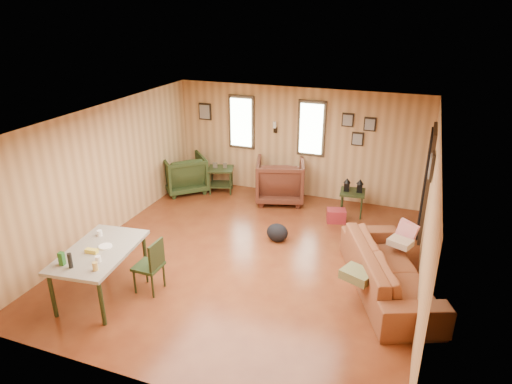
{
  "coord_description": "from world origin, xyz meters",
  "views": [
    {
      "loc": [
        2.49,
        -6.29,
        4.02
      ],
      "look_at": [
        0.0,
        0.4,
        1.05
      ],
      "focal_mm": 32.0,
      "sensor_mm": 36.0,
      "label": 1
    }
  ],
  "objects_px": {
    "end_table": "(221,176)",
    "dining_table": "(99,254)",
    "sofa": "(390,263)",
    "recliner_green": "(184,172)",
    "recliner_brown": "(280,178)",
    "side_table": "(353,190)"
  },
  "relations": [
    {
      "from": "recliner_brown",
      "to": "side_table",
      "type": "relative_size",
      "value": 1.32
    },
    {
      "from": "recliner_green",
      "to": "recliner_brown",
      "type": "bearing_deg",
      "value": 143.5
    },
    {
      "from": "end_table",
      "to": "dining_table",
      "type": "bearing_deg",
      "value": -89.64
    },
    {
      "from": "sofa",
      "to": "dining_table",
      "type": "xyz_separation_m",
      "value": [
        -3.94,
        -1.59,
        0.21
      ]
    },
    {
      "from": "dining_table",
      "to": "recliner_green",
      "type": "bearing_deg",
      "value": 94.81
    },
    {
      "from": "sofa",
      "to": "end_table",
      "type": "relative_size",
      "value": 3.41
    },
    {
      "from": "sofa",
      "to": "recliner_brown",
      "type": "relative_size",
      "value": 2.33
    },
    {
      "from": "end_table",
      "to": "dining_table",
      "type": "relative_size",
      "value": 0.45
    },
    {
      "from": "sofa",
      "to": "recliner_brown",
      "type": "height_order",
      "value": "recliner_brown"
    },
    {
      "from": "end_table",
      "to": "recliner_green",
      "type": "bearing_deg",
      "value": -162.54
    },
    {
      "from": "recliner_green",
      "to": "side_table",
      "type": "distance_m",
      "value": 3.8
    },
    {
      "from": "recliner_green",
      "to": "end_table",
      "type": "distance_m",
      "value": 0.84
    },
    {
      "from": "recliner_green",
      "to": "dining_table",
      "type": "height_order",
      "value": "dining_table"
    },
    {
      "from": "recliner_green",
      "to": "side_table",
      "type": "height_order",
      "value": "recliner_green"
    },
    {
      "from": "recliner_green",
      "to": "dining_table",
      "type": "distance_m",
      "value": 4.09
    },
    {
      "from": "side_table",
      "to": "recliner_brown",
      "type": "bearing_deg",
      "value": 173.74
    },
    {
      "from": "sofa",
      "to": "side_table",
      "type": "distance_m",
      "value": 2.67
    },
    {
      "from": "end_table",
      "to": "side_table",
      "type": "distance_m",
      "value": 3.01
    },
    {
      "from": "sofa",
      "to": "end_table",
      "type": "distance_m",
      "value": 4.78
    },
    {
      "from": "recliner_brown",
      "to": "dining_table",
      "type": "bearing_deg",
      "value": 55.11
    },
    {
      "from": "recliner_brown",
      "to": "recliner_green",
      "type": "distance_m",
      "value": 2.22
    },
    {
      "from": "sofa",
      "to": "dining_table",
      "type": "distance_m",
      "value": 4.25
    }
  ]
}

